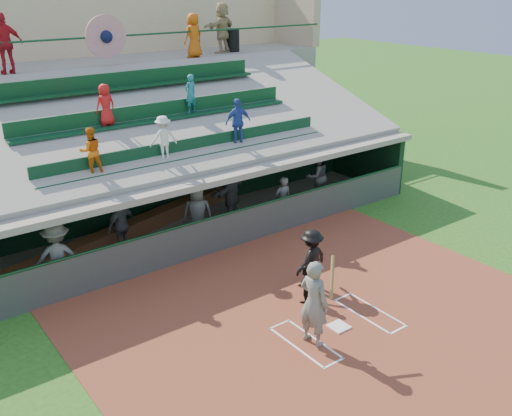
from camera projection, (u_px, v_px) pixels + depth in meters
ground at (339, 328)px, 13.15m from camera, size 100.00×100.00×0.00m
dirt_slab at (324, 318)px, 13.52m from camera, size 11.00×9.00×0.02m
home_plate at (339, 326)px, 13.14m from camera, size 0.43×0.43×0.03m
batters_box_chalk at (339, 327)px, 13.15m from camera, size 2.65×1.85×0.01m
dugout_floor at (189, 231)px, 18.16m from camera, size 16.00×3.50×0.04m
concourse_slab at (99, 121)px, 22.32m from camera, size 20.00×3.00×4.60m
grandstand at (132, 138)px, 20.12m from camera, size 20.40×10.40×7.80m
batter_at_plate at (314, 303)px, 12.24m from camera, size 0.93×0.82×2.00m
catcher at (305, 284)px, 14.02m from camera, size 0.54×0.45×0.99m
home_umpire at (311, 259)px, 14.57m from camera, size 1.13×0.77×1.61m
dugout_bench at (170, 213)px, 18.85m from camera, size 15.81×4.93×0.49m
dugout_player_a at (58, 257)px, 14.34m from camera, size 1.38×1.06×1.88m
dugout_player_b at (121, 225)px, 16.34m from camera, size 1.12×0.79×1.77m
dugout_player_c at (198, 213)px, 17.08m from camera, size 1.06×0.94×1.83m
dugout_player_d at (231, 191)px, 18.70m from camera, size 1.85×1.28×1.92m
dugout_player_e at (283, 200)px, 18.51m from camera, size 0.61×0.45×1.56m
dugout_player_f at (317, 176)px, 20.21m from camera, size 0.95×0.76×1.88m
trash_bin at (232, 40)px, 24.17m from camera, size 0.63×0.63×0.94m
concourse_staff_a at (5, 44)px, 18.23m from camera, size 1.16×0.55×1.92m
concourse_staff_b at (194, 36)px, 22.11m from camera, size 0.91×0.69×1.68m
concourse_staff_c at (222, 28)px, 23.52m from camera, size 1.95×1.26×2.01m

